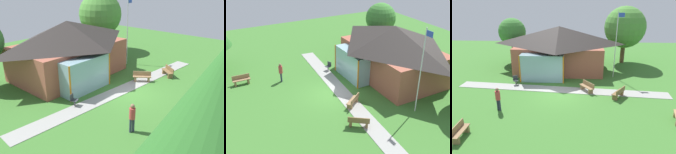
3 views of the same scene
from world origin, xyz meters
The scene contains 10 objects.
ground_plane centered at (0.00, 0.00, 0.00)m, with size 44.00×44.00×0.00m, color #3D752D.
pavilion centered at (-0.55, 6.41, 2.47)m, with size 10.03×7.50×4.75m.
footpath centered at (0.00, 0.97, 0.01)m, with size 18.36×1.30×0.03m, color #999993.
flagpole centered at (5.16, 4.46, 3.51)m, with size 0.64×0.08×6.42m.
bench_front_left centered at (-5.26, -6.07, 0.40)m, with size 0.45×1.50×0.84m.
bench_rear_near_path centered at (2.33, 0.77, 0.40)m, with size 1.24×1.47×0.84m.
bench_mid_right centered at (4.82, -0.29, 0.40)m, with size 1.24×1.47×0.84m.
patio_chair_west centered at (-4.18, 1.89, 0.42)m, with size 0.57×0.57×0.86m.
visitor_strolling_lawn centered at (-4.10, -2.83, 1.02)m, with size 0.34×0.34×1.74m.
tree_behind_pavilion_left centered at (-6.37, 9.35, 3.64)m, with size 3.25×3.25×5.30m.
Camera 2 is at (17.94, -8.91, 11.77)m, focal length 45.21 mm.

